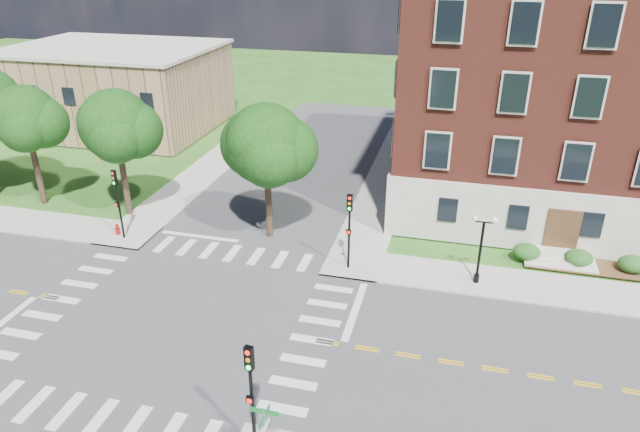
% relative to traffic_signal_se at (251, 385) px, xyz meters
% --- Properties ---
extents(ground, '(160.00, 160.00, 0.00)m').
position_rel_traffic_signal_se_xyz_m(ground, '(-6.79, 7.03, -3.19)').
color(ground, '#245A19').
rests_on(ground, ground).
extents(road_ew, '(90.00, 12.00, 0.01)m').
position_rel_traffic_signal_se_xyz_m(road_ew, '(-6.79, 7.03, -3.18)').
color(road_ew, '#3D3D3F').
rests_on(road_ew, ground).
extents(road_ns, '(12.00, 90.00, 0.01)m').
position_rel_traffic_signal_se_xyz_m(road_ns, '(-6.79, 7.03, -3.18)').
color(road_ns, '#3D3D3F').
rests_on(road_ns, ground).
extents(sidewalk_ne, '(34.00, 34.00, 0.12)m').
position_rel_traffic_signal_se_xyz_m(sidewalk_ne, '(8.58, 22.40, -3.13)').
color(sidewalk_ne, '#9E9B93').
rests_on(sidewalk_ne, ground).
extents(sidewalk_nw, '(34.00, 34.00, 0.12)m').
position_rel_traffic_signal_se_xyz_m(sidewalk_nw, '(-22.17, 22.40, -3.13)').
color(sidewalk_nw, '#9E9B93').
rests_on(sidewalk_nw, ground).
extents(crosswalk_east, '(2.20, 10.20, 0.02)m').
position_rel_traffic_signal_se_xyz_m(crosswalk_east, '(0.41, 7.03, -3.19)').
color(crosswalk_east, silver).
rests_on(crosswalk_east, ground).
extents(stop_bar_east, '(0.40, 5.50, 0.00)m').
position_rel_traffic_signal_se_xyz_m(stop_bar_east, '(2.01, 10.03, -3.19)').
color(stop_bar_east, silver).
rests_on(stop_bar_east, ground).
extents(main_building, '(30.60, 22.40, 16.50)m').
position_rel_traffic_signal_se_xyz_m(main_building, '(17.20, 29.02, 5.15)').
color(main_building, '#B8B2A2').
rests_on(main_building, ground).
extents(secondary_building, '(20.40, 15.40, 8.30)m').
position_rel_traffic_signal_se_xyz_m(secondary_building, '(-28.79, 37.03, 1.09)').
color(secondary_building, '#8C704D').
rests_on(secondary_building, ground).
extents(tree_b, '(4.62, 4.62, 8.85)m').
position_rel_traffic_signal_se_xyz_m(tree_b, '(-23.58, 17.93, 3.44)').
color(tree_b, '#2F2017').
rests_on(tree_b, ground).
extents(tree_c, '(4.88, 4.88, 9.07)m').
position_rel_traffic_signal_se_xyz_m(tree_c, '(-16.17, 17.68, 3.53)').
color(tree_c, '#2F2017').
rests_on(tree_c, ground).
extents(tree_d, '(5.18, 5.18, 8.96)m').
position_rel_traffic_signal_se_xyz_m(tree_d, '(-5.25, 17.10, 3.28)').
color(tree_d, '#2F2017').
rests_on(tree_d, ground).
extents(traffic_signal_se, '(0.35, 0.39, 4.80)m').
position_rel_traffic_signal_se_xyz_m(traffic_signal_se, '(0.00, 0.00, 0.00)').
color(traffic_signal_se, black).
rests_on(traffic_signal_se, ground).
extents(traffic_signal_ne, '(0.35, 0.39, 4.80)m').
position_rel_traffic_signal_se_xyz_m(traffic_signal_ne, '(0.76, 14.17, 0.00)').
color(traffic_signal_ne, black).
rests_on(traffic_signal_ne, ground).
extents(traffic_signal_nw, '(0.38, 0.46, 4.80)m').
position_rel_traffic_signal_se_xyz_m(traffic_signal_nw, '(-14.51, 14.23, 0.00)').
color(traffic_signal_nw, black).
rests_on(traffic_signal_nw, ground).
extents(twin_lamp_west, '(1.36, 0.36, 4.23)m').
position_rel_traffic_signal_se_xyz_m(twin_lamp_west, '(8.27, 14.43, -0.66)').
color(twin_lamp_west, black).
rests_on(twin_lamp_west, ground).
extents(street_sign_pole, '(1.10, 1.10, 3.10)m').
position_rel_traffic_signal_se_xyz_m(street_sign_pole, '(0.90, -1.07, -0.88)').
color(street_sign_pole, gray).
rests_on(street_sign_pole, ground).
extents(fire_hydrant, '(0.35, 0.35, 0.75)m').
position_rel_traffic_signal_se_xyz_m(fire_hydrant, '(-15.20, 14.60, -2.72)').
color(fire_hydrant, '#990B10').
rests_on(fire_hydrant, ground).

